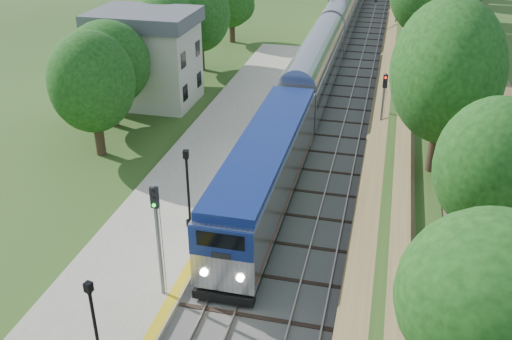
% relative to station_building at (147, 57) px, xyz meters
% --- Properties ---
extents(trackbed, '(9.50, 170.00, 0.28)m').
position_rel_station_building_xyz_m(trackbed, '(16.00, 30.00, -4.02)').
color(trackbed, '#4C4944').
rests_on(trackbed, ground).
extents(platform, '(6.40, 68.00, 0.38)m').
position_rel_station_building_xyz_m(platform, '(8.80, -14.00, -3.90)').
color(platform, '#9D967F').
rests_on(platform, ground).
extents(yellow_stripe, '(0.55, 68.00, 0.01)m').
position_rel_station_building_xyz_m(yellow_stripe, '(11.65, -14.00, -3.70)').
color(yellow_stripe, gold).
rests_on(yellow_stripe, platform).
extents(embankment, '(10.64, 170.00, 11.70)m').
position_rel_station_building_xyz_m(embankment, '(24.35, 30.00, -2.14)').
color(embankment, brown).
rests_on(embankment, ground).
extents(station_building, '(8.60, 6.60, 8.00)m').
position_rel_station_building_xyz_m(station_building, '(0.00, 0.00, 0.00)').
color(station_building, beige).
rests_on(station_building, ground).
extents(signal_gantry, '(8.40, 0.38, 6.20)m').
position_rel_station_building_xyz_m(signal_gantry, '(16.47, 24.99, 0.73)').
color(signal_gantry, slate).
rests_on(signal_gantry, ground).
extents(trees_behind_platform, '(7.82, 53.32, 7.21)m').
position_rel_station_building_xyz_m(trees_behind_platform, '(2.83, -9.33, 0.44)').
color(trees_behind_platform, '#332316').
rests_on(trees_behind_platform, ground).
extents(train, '(3.05, 122.17, 4.48)m').
position_rel_station_building_xyz_m(train, '(14.00, 35.46, -1.80)').
color(train, black).
rests_on(train, trackbed).
extents(lamppost_mid, '(0.43, 0.43, 4.33)m').
position_rel_station_building_xyz_m(lamppost_mid, '(10.46, -29.63, -1.78)').
color(lamppost_mid, black).
rests_on(lamppost_mid, platform).
extents(lamppost_far, '(0.46, 0.46, 4.69)m').
position_rel_station_building_xyz_m(lamppost_far, '(10.38, -18.82, -1.62)').
color(lamppost_far, black).
rests_on(lamppost_far, platform).
extents(signal_platform, '(0.34, 0.27, 5.84)m').
position_rel_station_building_xyz_m(signal_platform, '(11.10, -24.66, -0.12)').
color(signal_platform, slate).
rests_on(signal_platform, platform).
extents(signal_farside, '(0.32, 0.25, 5.78)m').
position_rel_station_building_xyz_m(signal_farside, '(20.20, -5.62, -0.44)').
color(signal_farside, slate).
rests_on(signal_farside, ground).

